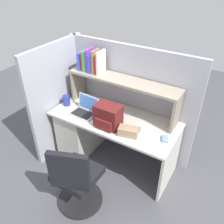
{
  "coord_description": "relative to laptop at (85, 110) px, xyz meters",
  "views": [
    {
      "loc": [
        1.22,
        -2.05,
        2.43
      ],
      "look_at": [
        0.0,
        -0.05,
        0.85
      ],
      "focal_mm": 37.75,
      "sensor_mm": 36.0,
      "label": 1
    }
  ],
  "objects": [
    {
      "name": "ground_plane",
      "position": [
        0.37,
        0.1,
        -0.78
      ],
      "size": [
        8.0,
        8.0,
        0.0
      ],
      "primitive_type": "plane",
      "color": "#4C4C51"
    },
    {
      "name": "desk",
      "position": [
        -0.01,
        0.1,
        -0.38
      ],
      "size": [
        1.6,
        0.7,
        0.73
      ],
      "color": "beige",
      "rests_on": "ground_plane"
    },
    {
      "name": "cubicle_partition_rear",
      "position": [
        0.37,
        0.48,
        -0.01
      ],
      "size": [
        1.84,
        0.05,
        1.55
      ],
      "primitive_type": "cube",
      "color": "#9E9EA8",
      "rests_on": "ground_plane"
    },
    {
      "name": "cubicle_partition_left",
      "position": [
        -0.48,
        0.05,
        -0.01
      ],
      "size": [
        0.05,
        1.06,
        1.55
      ],
      "primitive_type": "cube",
      "color": "#9E9EA8",
      "rests_on": "ground_plane"
    },
    {
      "name": "overhead_hutch",
      "position": [
        0.37,
        0.3,
        0.3
      ],
      "size": [
        1.44,
        0.28,
        0.45
      ],
      "color": "gray",
      "rests_on": "desk"
    },
    {
      "name": "reference_books_on_shelf",
      "position": [
        -0.08,
        0.29,
        0.53
      ],
      "size": [
        0.32,
        0.18,
        0.29
      ],
      "color": "blue",
      "rests_on": "overhead_hutch"
    },
    {
      "name": "laptop",
      "position": [
        0.0,
        0.0,
        0.0
      ],
      "size": [
        0.32,
        0.27,
        0.22
      ],
      "color": "#B7BABF",
      "rests_on": "desk"
    },
    {
      "name": "backpack",
      "position": [
        0.39,
        -0.08,
        0.08
      ],
      "size": [
        0.3,
        0.23,
        0.28
      ],
      "color": "#591919",
      "rests_on": "desk"
    },
    {
      "name": "computer_mouse",
      "position": [
        1.06,
        0.03,
        -0.03
      ],
      "size": [
        0.1,
        0.12,
        0.03
      ],
      "primitive_type": "cube",
      "rotation": [
        0.0,
        0.0,
        0.42
      ],
      "color": "#7299C6",
      "rests_on": "desk"
    },
    {
      "name": "paper_cup",
      "position": [
        0.78,
        0.04,
        -0.01
      ],
      "size": [
        0.08,
        0.08,
        0.08
      ],
      "primitive_type": "cylinder",
      "color": "white",
      "rests_on": "desk"
    },
    {
      "name": "tissue_box",
      "position": [
        0.68,
        -0.1,
        -0.0
      ],
      "size": [
        0.24,
        0.17,
        0.1
      ],
      "primitive_type": "cube",
      "rotation": [
        0.0,
        0.0,
        0.25
      ],
      "color": "#9E7F60",
      "rests_on": "desk"
    },
    {
      "name": "snack_canister",
      "position": [
        -0.33,
        0.03,
        0.02
      ],
      "size": [
        0.1,
        0.1,
        0.14
      ],
      "primitive_type": "cylinder",
      "color": "navy",
      "rests_on": "desk"
    },
    {
      "name": "office_chair",
      "position": [
        0.39,
        -0.72,
        -0.39
      ],
      "size": [
        0.53,
        0.55,
        0.93
      ],
      "rotation": [
        0.0,
        0.0,
        3.51
      ],
      "color": "black",
      "rests_on": "ground_plane"
    }
  ]
}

